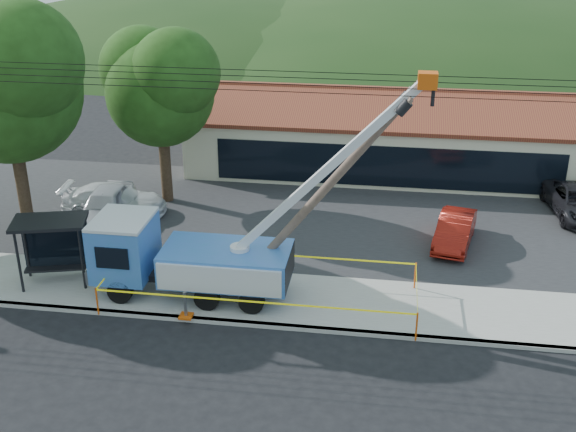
# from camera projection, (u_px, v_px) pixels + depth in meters

# --- Properties ---
(ground) EXTENTS (120.00, 120.00, 0.00)m
(ground) POSITION_uv_depth(u_px,v_px,m) (254.00, 360.00, 24.29)
(ground) COLOR black
(ground) RESTS_ON ground
(curb) EXTENTS (60.00, 0.25, 0.15)m
(curb) POSITION_uv_depth(u_px,v_px,m) (265.00, 325.00, 26.16)
(curb) COLOR #9D9C93
(curb) RESTS_ON ground
(sidewalk) EXTENTS (60.00, 4.00, 0.15)m
(sidewalk) POSITION_uv_depth(u_px,v_px,m) (274.00, 299.00, 27.88)
(sidewalk) COLOR #9D9C93
(sidewalk) RESTS_ON ground
(parking_lot) EXTENTS (60.00, 12.00, 0.10)m
(parking_lot) POSITION_uv_depth(u_px,v_px,m) (301.00, 217.00, 35.13)
(parking_lot) COLOR #28282B
(parking_lot) RESTS_ON ground
(strip_mall) EXTENTS (22.50, 8.53, 4.67)m
(strip_mall) POSITION_uv_depth(u_px,v_px,m) (389.00, 135.00, 41.07)
(strip_mall) COLOR beige
(strip_mall) RESTS_ON ground
(tree_west_near) EXTENTS (7.56, 6.72, 10.80)m
(tree_west_near) POSITION_uv_depth(u_px,v_px,m) (5.00, 74.00, 30.10)
(tree_west_near) COLOR #332316
(tree_west_near) RESTS_ON ground
(tree_lot) EXTENTS (6.30, 5.60, 8.94)m
(tree_lot) POSITION_uv_depth(u_px,v_px,m) (159.00, 82.00, 34.49)
(tree_lot) COLOR #332316
(tree_lot) RESTS_ON ground
(hill_west) EXTENTS (78.40, 56.00, 28.00)m
(hill_west) POSITION_uv_depth(u_px,v_px,m) (213.00, 46.00, 76.07)
(hill_west) COLOR #1A3814
(hill_west) RESTS_ON ground
(hill_center) EXTENTS (89.60, 64.00, 32.00)m
(hill_center) POSITION_uv_depth(u_px,v_px,m) (455.00, 52.00, 72.71)
(hill_center) COLOR #1A3814
(hill_center) RESTS_ON ground
(utility_truck) EXTENTS (12.49, 4.07, 8.97)m
(utility_truck) POSITION_uv_depth(u_px,v_px,m) (188.00, 255.00, 27.52)
(utility_truck) COLOR black
(utility_truck) RESTS_ON ground
(leaning_pole) EXTENTS (7.10, 1.86, 8.92)m
(leaning_pole) POSITION_uv_depth(u_px,v_px,m) (332.00, 182.00, 25.86)
(leaning_pole) COLOR brown
(leaning_pole) RESTS_ON ground
(bus_shelter) EXTENTS (3.16, 2.40, 2.71)m
(bus_shelter) POSITION_uv_depth(u_px,v_px,m) (52.00, 235.00, 28.31)
(bus_shelter) COLOR black
(bus_shelter) RESTS_ON ground
(caution_tape) EXTENTS (11.64, 3.81, 1.10)m
(caution_tape) POSITION_uv_depth(u_px,v_px,m) (261.00, 282.00, 27.26)
(caution_tape) COLOR #DB500B
(caution_tape) RESTS_ON ground
(car_silver) EXTENTS (2.21, 4.91, 1.64)m
(car_silver) POSITION_uv_depth(u_px,v_px,m) (108.00, 223.00, 34.59)
(car_silver) COLOR silver
(car_silver) RESTS_ON ground
(car_red) EXTENTS (2.25, 4.36, 1.37)m
(car_red) POSITION_uv_depth(u_px,v_px,m) (453.00, 246.00, 32.27)
(car_red) COLOR maroon
(car_red) RESTS_ON ground
(car_white) EXTENTS (5.17, 2.41, 1.46)m
(car_white) POSITION_uv_depth(u_px,v_px,m) (116.00, 215.00, 35.38)
(car_white) COLOR white
(car_white) RESTS_ON ground
(car_dark) EXTENTS (3.00, 5.45, 1.45)m
(car_dark) POSITION_uv_depth(u_px,v_px,m) (575.00, 217.00, 35.20)
(car_dark) COLOR black
(car_dark) RESTS_ON ground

